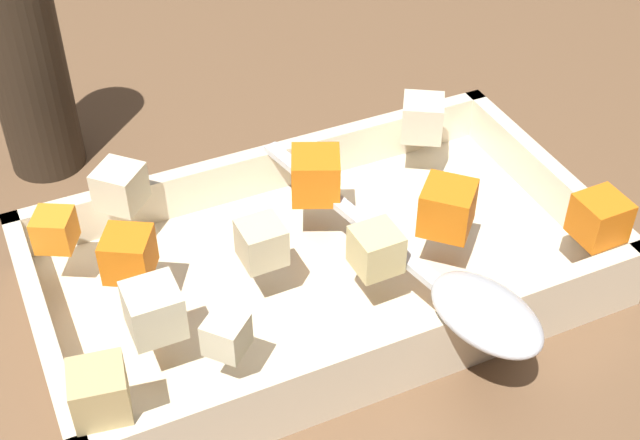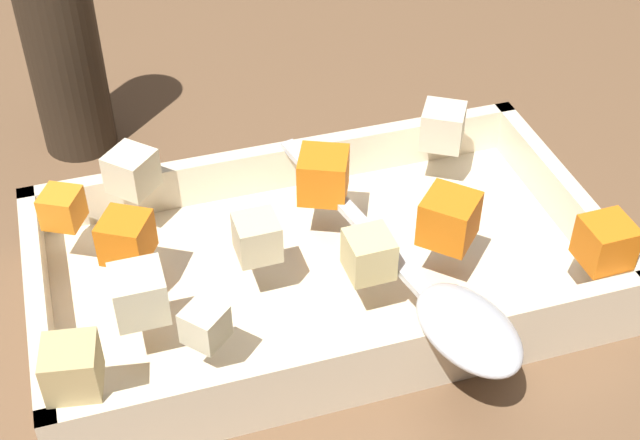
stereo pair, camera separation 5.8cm
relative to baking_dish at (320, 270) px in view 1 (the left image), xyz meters
name	(u,v)px [view 1 (the left image)]	position (x,y,z in m)	size (l,w,h in m)	color
ground_plane	(307,290)	(0.01, 0.00, -0.01)	(4.00, 4.00, 0.00)	brown
baking_dish	(320,270)	(0.00, 0.00, 0.00)	(0.38, 0.21, 0.05)	beige
carrot_chunk_mid_right	(128,254)	(0.12, -0.01, 0.05)	(0.03, 0.03, 0.03)	orange
carrot_chunk_rim_edge	(55,230)	(0.16, -0.06, 0.05)	(0.02, 0.02, 0.02)	orange
carrot_chunk_near_spoon	(316,175)	(-0.01, -0.04, 0.05)	(0.03, 0.03, 0.03)	orange
carrot_chunk_under_handle	(447,208)	(-0.08, 0.03, 0.05)	(0.03, 0.03, 0.03)	orange
carrot_chunk_near_left	(600,218)	(-0.16, 0.08, 0.05)	(0.03, 0.03, 0.03)	orange
potato_chunk_heap_side	(154,310)	(0.12, 0.04, 0.05)	(0.03, 0.03, 0.03)	beige
potato_chunk_corner_ne	(376,250)	(-0.02, 0.04, 0.05)	(0.03, 0.03, 0.03)	#E0CC89
potato_chunk_mid_left	(226,335)	(0.09, 0.07, 0.05)	(0.02, 0.02, 0.02)	beige
potato_chunk_back_center	(261,242)	(0.04, 0.01, 0.05)	(0.03, 0.03, 0.03)	beige
potato_chunk_near_right	(99,392)	(0.17, 0.08, 0.05)	(0.03, 0.03, 0.03)	tan
potato_chunk_far_left	(120,187)	(0.11, -0.08, 0.05)	(0.03, 0.03, 0.03)	beige
parsnip_chunk_corner_sw	(423,118)	(-0.12, -0.07, 0.05)	(0.03, 0.03, 0.03)	beige
serving_spoon	(469,301)	(-0.05, 0.10, 0.04)	(0.08, 0.26, 0.02)	silver
pepper_mill	(27,65)	(0.14, -0.22, 0.08)	(0.06, 0.06, 0.20)	#2D2319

